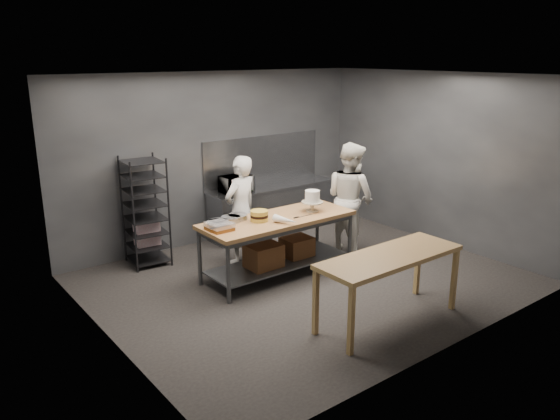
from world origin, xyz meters
The scene contains 16 objects.
ground centered at (0.00, 0.00, 0.00)m, with size 6.00×6.00×0.00m, color black.
back_wall centered at (0.00, 2.50, 1.50)m, with size 6.00×0.04×3.00m, color #4C4F54.
work_table centered at (-0.22, 0.42, 0.57)m, with size 2.40×0.90×0.92m.
near_counter centered at (-0.03, -1.62, 0.81)m, with size 2.00×0.70×0.90m.
back_counter centered at (1.00, 2.18, 0.45)m, with size 2.60×0.60×0.90m.
splashback_panel centered at (1.00, 2.48, 1.35)m, with size 2.60×0.02×0.90m, color slate.
speed_rack centered at (-1.59, 2.10, 0.86)m, with size 0.66×0.71×1.75m.
chef_behind centered at (-0.36, 1.22, 0.88)m, with size 0.64×0.42×1.76m, color white.
chef_right centered at (1.39, 0.52, 0.94)m, with size 0.92×0.71×1.89m, color white.
microwave centered at (0.19, 2.18, 1.05)m, with size 0.54×0.37×0.30m, color black.
frosted_cake_stand centered at (0.41, 0.37, 1.13)m, with size 0.34×0.34×0.33m.
layer_cake centered at (-0.54, 0.46, 1.00)m, with size 0.26×0.26×0.16m.
cake_pans centered at (-0.97, 0.67, 0.96)m, with size 0.70×0.38×0.07m.
piping_bag centered at (-0.32, 0.10, 0.98)m, with size 0.12×0.12×0.38m, color silver.
offset_spatula centered at (0.08, 0.24, 0.93)m, with size 0.37×0.02×0.02m.
pastry_clamshells centered at (-1.22, 0.45, 0.98)m, with size 0.32×0.34×0.11m.
Camera 1 is at (-4.96, -5.78, 3.29)m, focal length 35.00 mm.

